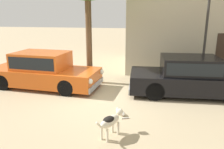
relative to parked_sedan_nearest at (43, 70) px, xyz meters
name	(u,v)px	position (x,y,z in m)	size (l,w,h in m)	color
ground_plane	(98,100)	(2.56, -1.07, -0.71)	(80.00, 80.00, 0.00)	tan
parked_sedan_nearest	(43,70)	(0.00, 0.00, 0.00)	(4.74, 2.03, 1.44)	#D15619
parked_sedan_second	(190,76)	(5.75, 0.21, -0.01)	(4.61, 2.08, 1.41)	black
stray_dog_spotted	(111,121)	(3.44, -3.33, -0.28)	(0.54, 0.96, 0.64)	beige
stray_cat	(121,112)	(3.49, -2.06, -0.63)	(0.46, 0.51, 0.17)	beige
street_lamp	(206,27)	(6.43, 1.53, 1.70)	(0.22, 0.22, 3.76)	#2D2B28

